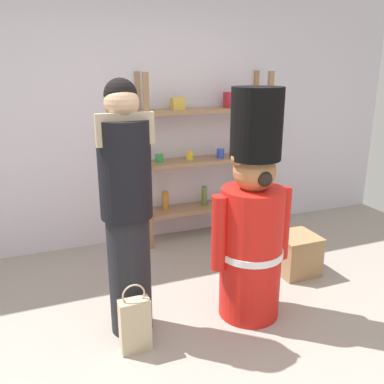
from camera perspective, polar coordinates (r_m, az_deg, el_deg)
ground_plane at (r=2.88m, az=3.17°, el=-22.36°), size 6.40×6.40×0.00m
back_wall at (r=4.35m, az=-8.93°, el=9.92°), size 6.40×0.12×2.60m
merchandise_shelf at (r=4.46m, az=1.87°, el=4.73°), size 1.39×0.35×1.76m
teddy_bear_guard at (r=3.03m, az=8.22°, el=-4.04°), size 0.63×0.47×1.69m
person_shopper at (r=2.79m, az=-8.91°, el=-2.29°), size 0.36×0.34×1.75m
shopping_bag at (r=2.90m, az=-7.79°, el=-17.48°), size 0.20×0.10×0.49m
display_crate at (r=3.93m, az=14.03°, el=-8.20°), size 0.36×0.36×0.36m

